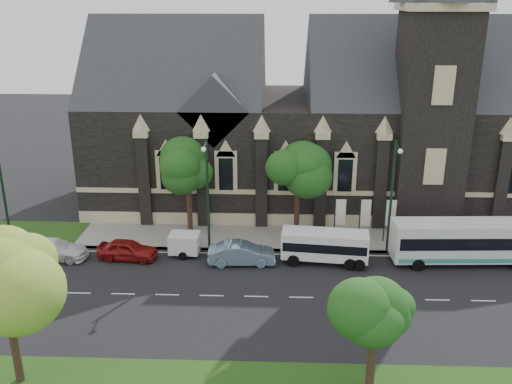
{
  "coord_description": "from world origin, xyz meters",
  "views": [
    {
      "loc": [
        1.21,
        -32.47,
        18.91
      ],
      "look_at": [
        -0.24,
        6.0,
        5.3
      ],
      "focal_mm": 38.8,
      "sensor_mm": 36.0,
      "label": 1
    }
  ],
  "objects_px": {
    "tree_park_near": "(9,268)",
    "street_lamp_mid": "(207,189)",
    "tree_park_east": "(378,314)",
    "tree_walk_right": "(301,167)",
    "banner_flag_left": "(338,215)",
    "street_lamp_far": "(1,186)",
    "car_far_white": "(54,249)",
    "street_lamp_near": "(392,191)",
    "sedan": "(242,253)",
    "tree_walk_left": "(191,167)",
    "banner_flag_right": "(389,215)",
    "banner_flag_center": "(363,215)",
    "car_far_red": "(128,250)",
    "box_trailer": "(185,243)",
    "tour_coach": "(469,241)",
    "shuttle_bus": "(325,245)"
  },
  "relations": [
    {
      "from": "sedan",
      "to": "tree_park_east",
      "type": "bearing_deg",
      "value": -155.31
    },
    {
      "from": "banner_flag_left",
      "to": "tour_coach",
      "type": "bearing_deg",
      "value": -20.37
    },
    {
      "from": "street_lamp_far",
      "to": "banner_flag_left",
      "type": "xyz_separation_m",
      "value": [
        26.29,
        1.91,
        -2.73
      ]
    },
    {
      "from": "street_lamp_mid",
      "to": "banner_flag_left",
      "type": "bearing_deg",
      "value": 10.5
    },
    {
      "from": "tree_park_east",
      "to": "banner_flag_right",
      "type": "relative_size",
      "value": 1.57
    },
    {
      "from": "tree_walk_right",
      "to": "banner_flag_left",
      "type": "height_order",
      "value": "tree_walk_right"
    },
    {
      "from": "street_lamp_near",
      "to": "sedan",
      "type": "xyz_separation_m",
      "value": [
        -11.28,
        -2.27,
        -4.29
      ]
    },
    {
      "from": "tree_park_east",
      "to": "box_trailer",
      "type": "bearing_deg",
      "value": 127.67
    },
    {
      "from": "tree_walk_left",
      "to": "car_far_white",
      "type": "height_order",
      "value": "tree_walk_left"
    },
    {
      "from": "tree_park_near",
      "to": "car_far_white",
      "type": "relative_size",
      "value": 1.64
    },
    {
      "from": "tour_coach",
      "to": "sedan",
      "type": "relative_size",
      "value": 2.29
    },
    {
      "from": "banner_flag_right",
      "to": "car_far_white",
      "type": "relative_size",
      "value": 0.77
    },
    {
      "from": "tree_park_near",
      "to": "street_lamp_mid",
      "type": "relative_size",
      "value": 0.95
    },
    {
      "from": "street_lamp_mid",
      "to": "street_lamp_far",
      "type": "bearing_deg",
      "value": 180.0
    },
    {
      "from": "tree_walk_right",
      "to": "car_far_red",
      "type": "height_order",
      "value": "tree_walk_right"
    },
    {
      "from": "tree_park_near",
      "to": "box_trailer",
      "type": "distance_m",
      "value": 16.96
    },
    {
      "from": "tree_walk_right",
      "to": "banner_flag_left",
      "type": "bearing_deg",
      "value": -29.1
    },
    {
      "from": "banner_flag_left",
      "to": "box_trailer",
      "type": "bearing_deg",
      "value": -166.6
    },
    {
      "from": "tree_park_east",
      "to": "street_lamp_mid",
      "type": "distance_m",
      "value": 19.32
    },
    {
      "from": "banner_flag_right",
      "to": "tree_park_near",
      "type": "bearing_deg",
      "value": -141.14
    },
    {
      "from": "street_lamp_far",
      "to": "car_far_red",
      "type": "distance_m",
      "value": 11.05
    },
    {
      "from": "box_trailer",
      "to": "car_far_white",
      "type": "xyz_separation_m",
      "value": [
        -9.89,
        -0.97,
        -0.24
      ]
    },
    {
      "from": "street_lamp_near",
      "to": "car_far_red",
      "type": "bearing_deg",
      "value": -174.81
    },
    {
      "from": "banner_flag_right",
      "to": "street_lamp_mid",
      "type": "bearing_deg",
      "value": -172.4
    },
    {
      "from": "street_lamp_mid",
      "to": "sedan",
      "type": "distance_m",
      "value": 5.56
    },
    {
      "from": "street_lamp_mid",
      "to": "shuttle_bus",
      "type": "bearing_deg",
      "value": -11.56
    },
    {
      "from": "street_lamp_mid",
      "to": "banner_flag_left",
      "type": "relative_size",
      "value": 2.25
    },
    {
      "from": "car_far_white",
      "to": "banner_flag_right",
      "type": "bearing_deg",
      "value": -77.84
    },
    {
      "from": "tree_walk_right",
      "to": "tree_walk_left",
      "type": "relative_size",
      "value": 1.02
    },
    {
      "from": "street_lamp_near",
      "to": "street_lamp_mid",
      "type": "relative_size",
      "value": 1.0
    },
    {
      "from": "banner_flag_center",
      "to": "banner_flag_right",
      "type": "xyz_separation_m",
      "value": [
        2.0,
        0.0,
        0.0
      ]
    },
    {
      "from": "tree_park_east",
      "to": "street_lamp_near",
      "type": "distance_m",
      "value": 16.86
    },
    {
      "from": "street_lamp_far",
      "to": "car_far_white",
      "type": "distance_m",
      "value": 6.45
    },
    {
      "from": "car_far_white",
      "to": "tree_park_east",
      "type": "bearing_deg",
      "value": -119.83
    },
    {
      "from": "tree_walk_left",
      "to": "street_lamp_near",
      "type": "relative_size",
      "value": 0.85
    },
    {
      "from": "tree_walk_right",
      "to": "tour_coach",
      "type": "bearing_deg",
      "value": -22.64
    },
    {
      "from": "sedan",
      "to": "banner_flag_left",
      "type": "bearing_deg",
      "value": -64.17
    },
    {
      "from": "street_lamp_near",
      "to": "street_lamp_mid",
      "type": "xyz_separation_m",
      "value": [
        -14.0,
        0.0,
        0.0
      ]
    },
    {
      "from": "street_lamp_near",
      "to": "tour_coach",
      "type": "height_order",
      "value": "street_lamp_near"
    },
    {
      "from": "street_lamp_far",
      "to": "sedan",
      "type": "height_order",
      "value": "street_lamp_far"
    },
    {
      "from": "tree_walk_right",
      "to": "street_lamp_near",
      "type": "distance_m",
      "value": 7.72
    },
    {
      "from": "tree_park_east",
      "to": "tree_walk_left",
      "type": "height_order",
      "value": "tree_walk_left"
    },
    {
      "from": "tree_walk_left",
      "to": "tour_coach",
      "type": "height_order",
      "value": "tree_walk_left"
    },
    {
      "from": "tree_park_near",
      "to": "shuttle_bus",
      "type": "xyz_separation_m",
      "value": [
        16.73,
        14.03,
        -4.98
      ]
    },
    {
      "from": "tree_walk_left",
      "to": "sedan",
      "type": "xyz_separation_m",
      "value": [
        4.52,
        -5.88,
        -4.91
      ]
    },
    {
      "from": "street_lamp_near",
      "to": "car_far_white",
      "type": "height_order",
      "value": "street_lamp_near"
    },
    {
      "from": "tree_walk_left",
      "to": "shuttle_bus",
      "type": "xyz_separation_m",
      "value": [
        10.75,
        -5.44,
        -4.3
      ]
    },
    {
      "from": "tree_walk_right",
      "to": "box_trailer",
      "type": "distance_m",
      "value": 11.16
    },
    {
      "from": "street_lamp_near",
      "to": "car_far_red",
      "type": "height_order",
      "value": "street_lamp_near"
    },
    {
      "from": "tree_park_east",
      "to": "tree_walk_right",
      "type": "height_order",
      "value": "tree_walk_right"
    }
  ]
}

